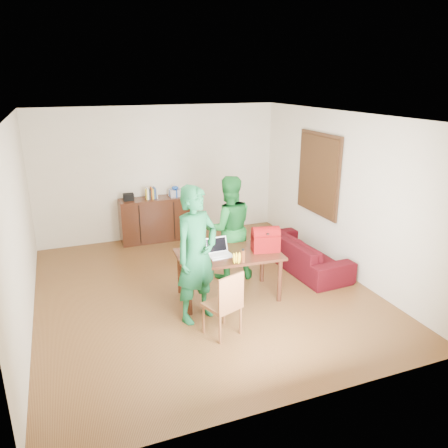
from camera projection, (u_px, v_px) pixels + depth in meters
name	position (u px, v px, depth m)	size (l,w,h in m)	color
room	(200.00, 209.00, 6.63)	(5.20, 5.70, 2.90)	#4A2912
table	(229.00, 259.00, 6.54)	(1.59, 0.97, 0.72)	black
chair	(223.00, 316.00, 5.68)	(0.52, 0.50, 0.90)	brown
person_near	(197.00, 255.00, 5.85)	(0.70, 0.46, 1.91)	#13572D
person_far	(229.00, 228.00, 7.14)	(0.85, 0.66, 1.74)	#145D21
laptop	(220.00, 253.00, 6.39)	(0.35, 0.25, 0.24)	white
bananas	(237.00, 261.00, 6.15)	(0.16, 0.10, 0.06)	gold
bottle	(243.00, 255.00, 6.18)	(0.07, 0.07, 0.20)	#592A14
red_bag	(265.00, 241.00, 6.56)	(0.41, 0.24, 0.30)	maroon
sofa	(303.00, 252.00, 7.70)	(1.95, 0.76, 0.57)	#3E0813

